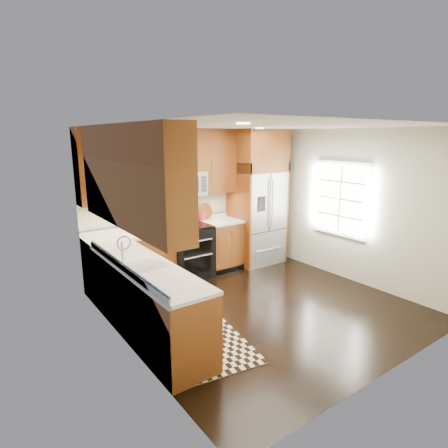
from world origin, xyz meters
TOP-DOWN VIEW (x-y plane):
  - ground at (0.00, 0.00)m, footprint 4.00×4.00m
  - wall_back at (0.00, 2.00)m, footprint 4.00×0.02m
  - wall_left at (-2.00, 0.00)m, footprint 0.02×4.00m
  - wall_right at (2.00, 0.00)m, footprint 0.02×4.00m
  - window at (1.98, 0.20)m, footprint 0.04×1.10m
  - base_cabinets at (-1.23, 0.90)m, footprint 2.85×3.00m
  - countertop at (-1.09, 1.01)m, footprint 2.86×3.01m
  - upper_cabinets at (-1.15, 1.09)m, footprint 2.85×3.00m
  - range at (-0.25, 1.67)m, footprint 0.76×0.67m
  - microwave at (-0.25, 1.80)m, footprint 0.76×0.40m
  - refrigerator at (1.30, 1.63)m, footprint 0.98×0.75m
  - sink_faucet at (-1.73, 0.23)m, footprint 0.54×0.44m
  - rug at (-1.20, -0.32)m, footprint 1.14×1.65m
  - knife_block at (-1.11, 1.90)m, footprint 0.09×0.13m
  - utensil_crock at (0.19, 1.92)m, footprint 0.15×0.15m
  - cutting_board at (0.30, 1.94)m, footprint 0.38×0.38m

SIDE VIEW (x-z plane):
  - ground at x=0.00m, z-range 0.00..0.00m
  - rug at x=-1.20m, z-range 0.00..0.01m
  - base_cabinets at x=-1.23m, z-range 0.00..0.90m
  - range at x=-0.25m, z-range 0.00..0.94m
  - countertop at x=-1.09m, z-range 0.90..0.94m
  - cutting_board at x=0.30m, z-range 0.94..0.96m
  - sink_faucet at x=-1.73m, z-range 0.81..1.18m
  - knife_block at x=-1.11m, z-range 0.92..1.16m
  - utensil_crock at x=0.19m, z-range 0.89..1.22m
  - wall_back at x=0.00m, z-range 0.00..2.60m
  - wall_left at x=-2.00m, z-range 0.00..2.60m
  - wall_right at x=2.00m, z-range 0.00..2.60m
  - refrigerator at x=1.30m, z-range 0.00..2.60m
  - window at x=1.98m, z-range 0.75..2.05m
  - microwave at x=-0.25m, z-range 1.45..1.87m
  - upper_cabinets at x=-1.15m, z-range 1.45..2.60m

